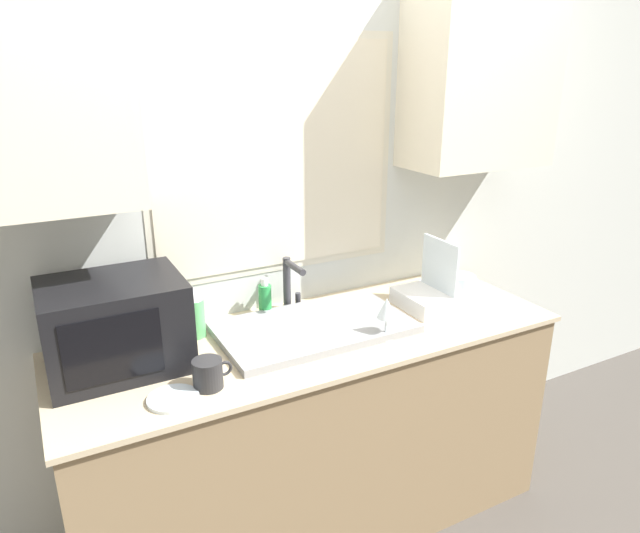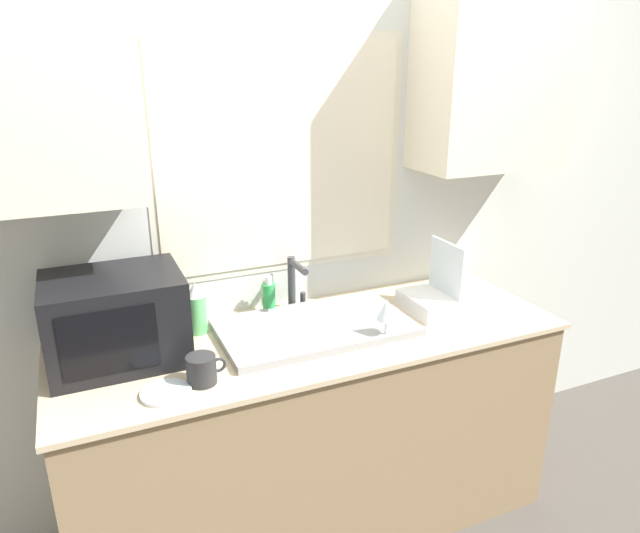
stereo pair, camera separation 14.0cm
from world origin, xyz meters
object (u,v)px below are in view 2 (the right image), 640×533
(dish_rack, at_px, (447,296))
(mug_near_sink, at_px, (202,370))
(wine_glass, at_px, (386,311))
(microwave, at_px, (116,319))
(soap_bottle, at_px, (269,297))
(faucet, at_px, (295,279))
(spray_bottle, at_px, (196,309))

(dish_rack, xyz_separation_m, mug_near_sink, (-1.08, -0.18, -0.01))
(mug_near_sink, xyz_separation_m, wine_glass, (0.69, 0.02, 0.07))
(microwave, height_order, soap_bottle, microwave)
(faucet, height_order, soap_bottle, faucet)
(spray_bottle, xyz_separation_m, wine_glass, (0.62, -0.35, 0.02))
(soap_bottle, height_order, mug_near_sink, soap_bottle)
(microwave, bearing_deg, soap_bottle, 14.69)
(wine_glass, bearing_deg, soap_bottle, 127.14)
(mug_near_sink, height_order, wine_glass, wine_glass)
(faucet, bearing_deg, dish_rack, -22.69)
(spray_bottle, distance_m, wine_glass, 0.72)
(dish_rack, bearing_deg, mug_near_sink, -170.59)
(spray_bottle, bearing_deg, wine_glass, -29.71)
(dish_rack, distance_m, mug_near_sink, 1.09)
(microwave, relative_size, wine_glass, 2.73)
(wine_glass, bearing_deg, spray_bottle, 150.29)
(dish_rack, distance_m, spray_bottle, 1.03)
(dish_rack, height_order, wine_glass, dish_rack)
(faucet, distance_m, microwave, 0.73)
(microwave, distance_m, soap_bottle, 0.63)
(faucet, distance_m, mug_near_sink, 0.65)
(faucet, relative_size, dish_rack, 0.69)
(microwave, bearing_deg, faucet, 11.98)
(faucet, height_order, mug_near_sink, faucet)
(dish_rack, bearing_deg, faucet, 157.31)
(soap_bottle, bearing_deg, wine_glass, -52.86)
(microwave, height_order, dish_rack, microwave)
(spray_bottle, distance_m, soap_bottle, 0.32)
(dish_rack, relative_size, wine_glass, 1.99)
(faucet, distance_m, wine_glass, 0.45)
(mug_near_sink, bearing_deg, wine_glass, 1.56)
(spray_bottle, height_order, wine_glass, spray_bottle)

